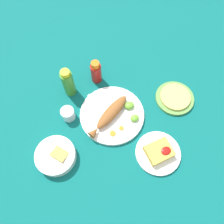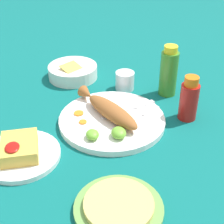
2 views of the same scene
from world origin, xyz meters
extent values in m
plane|color=#0C605B|center=(0.00, 0.00, 0.00)|extent=(4.00, 4.00, 0.00)
cylinder|color=white|center=(0.00, 0.00, 0.01)|extent=(0.31, 0.31, 0.02)
ellipsoid|color=#935628|center=(0.00, 0.00, 0.04)|extent=(0.22, 0.15, 0.04)
cone|color=#935628|center=(-0.11, -0.06, 0.04)|extent=(0.06, 0.06, 0.04)
cube|color=silver|center=(-0.02, 0.02, 0.02)|extent=(0.05, 0.11, 0.00)
cube|color=silver|center=(-0.05, 0.11, 0.02)|extent=(0.04, 0.07, 0.00)
cube|color=silver|center=(0.03, 0.04, 0.02)|extent=(0.07, 0.10, 0.00)
cube|color=silver|center=(-0.01, 0.12, 0.02)|extent=(0.05, 0.07, 0.00)
cylinder|color=orange|center=(-0.04, -0.09, 0.02)|extent=(0.03, 0.03, 0.00)
cylinder|color=orange|center=(0.01, -0.09, 0.02)|extent=(0.02, 0.02, 0.00)
ellipsoid|color=#6BB233|center=(0.08, -0.07, 0.03)|extent=(0.04, 0.04, 0.02)
ellipsoid|color=#6BB233|center=(0.09, 0.00, 0.03)|extent=(0.05, 0.04, 0.03)
cylinder|color=#B21914|center=(0.02, 0.23, 0.06)|extent=(0.05, 0.05, 0.11)
cylinder|color=orange|center=(0.02, 0.23, 0.12)|extent=(0.04, 0.04, 0.03)
cylinder|color=#3D8428|center=(-0.13, 0.21, 0.07)|extent=(0.06, 0.06, 0.15)
cylinder|color=yellow|center=(-0.13, 0.21, 0.16)|extent=(0.04, 0.04, 0.02)
cylinder|color=silver|center=(-0.19, 0.08, 0.03)|extent=(0.06, 0.06, 0.06)
cylinder|color=white|center=(-0.19, 0.08, 0.01)|extent=(0.05, 0.05, 0.03)
cylinder|color=white|center=(0.11, -0.26, 0.01)|extent=(0.20, 0.20, 0.01)
cube|color=gold|center=(0.11, -0.26, 0.03)|extent=(0.11, 0.09, 0.04)
ellipsoid|color=#AD140F|center=(0.13, -0.27, 0.05)|extent=(0.04, 0.04, 0.01)
cylinder|color=white|center=(-0.31, -0.08, 0.02)|extent=(0.18, 0.18, 0.05)
cylinder|color=olive|center=(-0.31, -0.08, 0.04)|extent=(0.15, 0.15, 0.02)
cube|color=gold|center=(-0.28, -0.08, 0.05)|extent=(0.10, 0.10, 0.02)
cylinder|color=#6B9E4C|center=(0.33, -0.05, 0.01)|extent=(0.19, 0.19, 0.01)
cylinder|color=#E0C666|center=(0.33, -0.05, 0.02)|extent=(0.15, 0.15, 0.01)
camera|label=1|loc=(-0.19, -0.41, 0.97)|focal=35.00mm
camera|label=2|loc=(0.81, -0.16, 0.58)|focal=55.00mm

